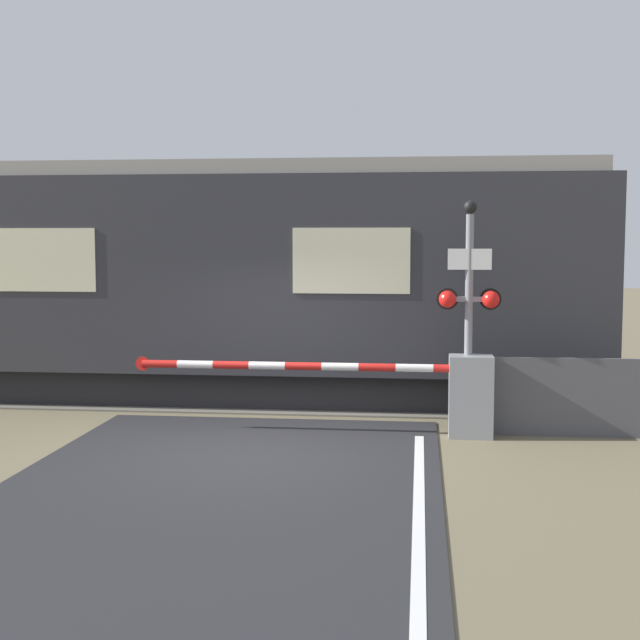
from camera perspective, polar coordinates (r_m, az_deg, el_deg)
The scene contains 6 objects.
ground_plane at distance 11.69m, azimuth -4.60°, elevation -8.33°, with size 80.00×80.00×0.00m, color #6B6047.
track_bed at distance 15.46m, azimuth -1.82°, elevation -4.89°, with size 36.00×3.20×0.13m.
train at distance 16.22m, azimuth -15.25°, elevation 2.55°, with size 17.96×3.02×3.97m.
crossing_barrier at distance 12.49m, azimuth 7.90°, elevation -4.53°, with size 5.06×0.44×1.13m.
signal_post at distance 12.48m, azimuth 9.51°, elevation 1.12°, with size 0.89×0.26×3.26m.
roadside_fence at distance 12.83m, azimuth 16.06°, elevation -4.79°, with size 2.49×0.06×1.10m.
Camera 1 is at (2.19, -11.15, 2.73)m, focal length 50.00 mm.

